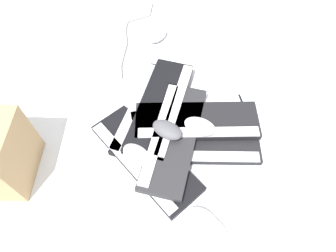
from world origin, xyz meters
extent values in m
plane|color=silver|center=(0.00, 0.00, 0.00)|extent=(3.20, 3.20, 0.00)
cube|color=black|center=(0.16, -0.05, 0.01)|extent=(0.36, 0.45, 0.02)
cube|color=#B2B5BA|center=(0.21, -0.02, 0.03)|extent=(0.26, 0.37, 0.01)
cube|color=black|center=(0.01, 0.09, 0.01)|extent=(0.45, 0.17, 0.02)
cube|color=#B2B5BA|center=(0.01, 0.14, 0.03)|extent=(0.42, 0.05, 0.01)
cube|color=black|center=(-0.06, -0.09, 0.01)|extent=(0.40, 0.43, 0.02)
cube|color=#B2B5BA|center=(-0.10, -0.05, 0.03)|extent=(0.30, 0.34, 0.01)
cube|color=black|center=(0.03, -0.13, 0.01)|extent=(0.33, 0.46, 0.02)
cube|color=silver|center=(0.08, -0.15, 0.03)|extent=(0.22, 0.39, 0.01)
cube|color=#232326|center=(0.00, -0.03, 0.04)|extent=(0.38, 0.44, 0.02)
cube|color=silver|center=(0.04, 0.00, 0.06)|extent=(0.28, 0.36, 0.01)
cube|color=black|center=(0.13, -0.07, 0.04)|extent=(0.38, 0.45, 0.02)
cube|color=silver|center=(0.09, -0.11, 0.06)|extent=(0.27, 0.36, 0.01)
cube|color=black|center=(0.00, -0.14, 0.04)|extent=(0.39, 0.44, 0.02)
cube|color=silver|center=(-0.05, -0.10, 0.06)|extent=(0.29, 0.35, 0.01)
ellipsoid|color=#4C4C51|center=(0.02, -0.01, 0.08)|extent=(0.13, 0.10, 0.04)
ellipsoid|color=silver|center=(-0.04, -0.11, 0.08)|extent=(0.13, 0.11, 0.04)
ellipsoid|color=silver|center=(0.02, 0.11, 0.05)|extent=(0.12, 0.09, 0.04)
ellipsoid|color=silver|center=(-0.30, 0.08, 0.02)|extent=(0.12, 0.08, 0.04)
ellipsoid|color=silver|center=(-0.27, 0.08, 0.02)|extent=(0.12, 0.08, 0.04)
ellipsoid|color=#B7B7BC|center=(0.47, -0.32, 0.02)|extent=(0.10, 0.13, 0.04)
cylinder|color=#59595B|center=(0.40, -0.08, 0.00)|extent=(0.06, 0.04, 0.01)
cylinder|color=#59595B|center=(0.46, -0.12, 0.00)|extent=(0.06, 0.06, 0.01)
cylinder|color=#59595B|center=(0.51, -0.17, 0.00)|extent=(0.04, 0.05, 0.01)
cylinder|color=#59595B|center=(0.56, -0.22, 0.00)|extent=(0.08, 0.05, 0.01)
cylinder|color=#59595B|center=(0.62, -0.26, 0.00)|extent=(0.05, 0.05, 0.01)
cylinder|color=#59595B|center=(0.63, -0.33, 0.00)|extent=(0.03, 0.11, 0.01)
cylinder|color=#59595B|center=(0.65, -0.42, 0.00)|extent=(0.07, 0.07, 0.01)
sphere|color=#59595B|center=(0.37, -0.06, 0.00)|extent=(0.01, 0.01, 0.01)
sphere|color=#59595B|center=(0.43, -0.10, 0.00)|extent=(0.01, 0.01, 0.01)
sphere|color=#59595B|center=(0.49, -0.15, 0.00)|extent=(0.01, 0.01, 0.01)
sphere|color=#59595B|center=(0.52, -0.19, 0.00)|extent=(0.01, 0.01, 0.01)
sphere|color=#59595B|center=(0.60, -0.24, 0.00)|extent=(0.01, 0.01, 0.01)
sphere|color=#59595B|center=(0.64, -0.28, 0.00)|extent=(0.01, 0.01, 0.01)
sphere|color=#59595B|center=(0.62, -0.39, 0.00)|extent=(0.01, 0.01, 0.01)
sphere|color=#59595B|center=(0.68, -0.45, 0.00)|extent=(0.01, 0.01, 0.01)
camera|label=1|loc=(-0.40, 0.32, 0.94)|focal=32.00mm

